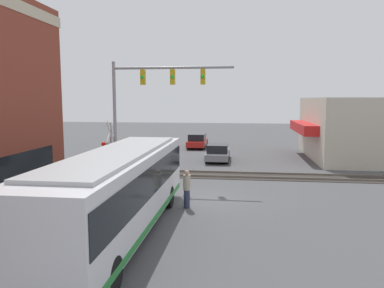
# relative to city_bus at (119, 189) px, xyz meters

# --- Properties ---
(ground_plane) EXTENTS (120.00, 120.00, 0.00)m
(ground_plane) POSITION_rel_city_bus_xyz_m (5.39, -2.80, -1.74)
(ground_plane) COLOR #4C4C4F
(shop_building) EXTENTS (11.59, 9.83, 5.13)m
(shop_building) POSITION_rel_city_bus_xyz_m (19.97, -14.57, 0.82)
(shop_building) COLOR beige
(shop_building) RESTS_ON ground
(city_bus) EXTENTS (11.87, 2.59, 3.14)m
(city_bus) POSITION_rel_city_bus_xyz_m (0.00, 0.00, 0.00)
(city_bus) COLOR silver
(city_bus) RESTS_ON ground
(traffic_signal_gantry) EXTENTS (0.42, 7.38, 7.27)m
(traffic_signal_gantry) POSITION_rel_city_bus_xyz_m (9.34, 1.15, 3.64)
(traffic_signal_gantry) COLOR gray
(traffic_signal_gantry) RESTS_ON ground
(crossing_signal) EXTENTS (1.41, 1.18, 3.81)m
(crossing_signal) POSITION_rel_city_bus_xyz_m (8.77, 3.41, 0.56)
(crossing_signal) COLOR gray
(crossing_signal) RESTS_ON ground
(rail_track_near) EXTENTS (2.60, 60.00, 0.15)m
(rail_track_near) POSITION_rel_city_bus_xyz_m (11.39, -2.80, -1.71)
(rail_track_near) COLOR #332D28
(rail_track_near) RESTS_ON ground
(parked_car_grey) EXTENTS (4.57, 1.82, 1.40)m
(parked_car_grey) POSITION_rel_city_bus_xyz_m (17.24, -2.60, -1.09)
(parked_car_grey) COLOR slate
(parked_car_grey) RESTS_ON ground
(parked_car_red) EXTENTS (4.61, 1.82, 1.48)m
(parked_car_red) POSITION_rel_city_bus_xyz_m (25.23, -0.00, -1.05)
(parked_car_red) COLOR #B21E19
(parked_car_red) RESTS_ON ground
(pedestrian_at_crossing) EXTENTS (0.34, 0.34, 1.82)m
(pedestrian_at_crossing) POSITION_rel_city_bus_xyz_m (8.88, 1.67, -0.81)
(pedestrian_at_crossing) COLOR #473828
(pedestrian_at_crossing) RESTS_ON ground
(pedestrian_near_bus) EXTENTS (0.34, 0.34, 1.78)m
(pedestrian_near_bus) POSITION_rel_city_bus_xyz_m (3.75, -1.97, -0.83)
(pedestrian_near_bus) COLOR #2D3351
(pedestrian_near_bus) RESTS_ON ground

